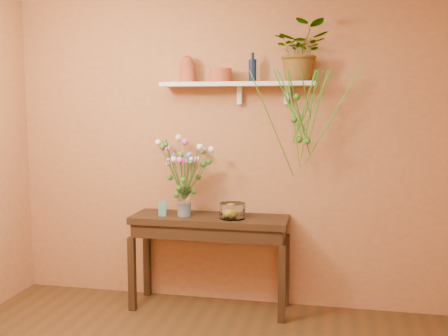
{
  "coord_description": "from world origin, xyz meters",
  "views": [
    {
      "loc": [
        0.85,
        -2.51,
        1.75
      ],
      "look_at": [
        0.0,
        1.55,
        1.25
      ],
      "focal_mm": 42.32,
      "sensor_mm": 36.0,
      "label": 1
    }
  ],
  "objects_px": {
    "sideboard": "(210,230)",
    "blue_bottle": "(253,70)",
    "glass_bowl": "(232,211)",
    "glass_vase": "(184,204)",
    "bouquet": "(185,160)",
    "spider_plant": "(301,51)",
    "terracotta_jug": "(187,70)"
  },
  "relations": [
    {
      "from": "bouquet",
      "to": "glass_vase",
      "type": "bearing_deg",
      "value": -105.06
    },
    {
      "from": "sideboard",
      "to": "terracotta_jug",
      "type": "xyz_separation_m",
      "value": [
        -0.22,
        0.12,
        1.35
      ]
    },
    {
      "from": "terracotta_jug",
      "to": "spider_plant",
      "type": "relative_size",
      "value": 0.47
    },
    {
      "from": "glass_vase",
      "to": "sideboard",
      "type": "bearing_deg",
      "value": 8.92
    },
    {
      "from": "sideboard",
      "to": "spider_plant",
      "type": "xyz_separation_m",
      "value": [
        0.74,
        0.1,
        1.49
      ]
    },
    {
      "from": "terracotta_jug",
      "to": "spider_plant",
      "type": "xyz_separation_m",
      "value": [
        0.96,
        -0.02,
        0.13
      ]
    },
    {
      "from": "terracotta_jug",
      "to": "bouquet",
      "type": "height_order",
      "value": "terracotta_jug"
    },
    {
      "from": "blue_bottle",
      "to": "glass_bowl",
      "type": "distance_m",
      "value": 1.19
    },
    {
      "from": "glass_vase",
      "to": "spider_plant",
      "type": "bearing_deg",
      "value": 8.1
    },
    {
      "from": "bouquet",
      "to": "glass_bowl",
      "type": "height_order",
      "value": "bouquet"
    },
    {
      "from": "glass_vase",
      "to": "glass_bowl",
      "type": "bearing_deg",
      "value": -1.41
    },
    {
      "from": "terracotta_jug",
      "to": "glass_vase",
      "type": "bearing_deg",
      "value": -88.23
    },
    {
      "from": "blue_bottle",
      "to": "glass_vase",
      "type": "relative_size",
      "value": 0.97
    },
    {
      "from": "sideboard",
      "to": "glass_vase",
      "type": "distance_m",
      "value": 0.31
    },
    {
      "from": "sideboard",
      "to": "blue_bottle",
      "type": "xyz_separation_m",
      "value": [
        0.34,
        0.12,
        1.34
      ]
    },
    {
      "from": "terracotta_jug",
      "to": "spider_plant",
      "type": "bearing_deg",
      "value": -0.91
    },
    {
      "from": "bouquet",
      "to": "glass_bowl",
      "type": "xyz_separation_m",
      "value": [
        0.42,
        -0.02,
        -0.42
      ]
    },
    {
      "from": "terracotta_jug",
      "to": "blue_bottle",
      "type": "relative_size",
      "value": 0.94
    },
    {
      "from": "bouquet",
      "to": "sideboard",
      "type": "bearing_deg",
      "value": 5.27
    },
    {
      "from": "glass_bowl",
      "to": "bouquet",
      "type": "bearing_deg",
      "value": 176.61
    },
    {
      "from": "glass_vase",
      "to": "bouquet",
      "type": "xyz_separation_m",
      "value": [
        0.0,
        0.01,
        0.37
      ]
    },
    {
      "from": "terracotta_jug",
      "to": "spider_plant",
      "type": "height_order",
      "value": "spider_plant"
    },
    {
      "from": "spider_plant",
      "to": "glass_bowl",
      "type": "relative_size",
      "value": 2.24
    },
    {
      "from": "terracotta_jug",
      "to": "blue_bottle",
      "type": "xyz_separation_m",
      "value": [
        0.56,
        -0.0,
        -0.01
      ]
    },
    {
      "from": "terracotta_jug",
      "to": "blue_bottle",
      "type": "bearing_deg",
      "value": -0.25
    },
    {
      "from": "glass_vase",
      "to": "bouquet",
      "type": "distance_m",
      "value": 0.37
    },
    {
      "from": "sideboard",
      "to": "glass_bowl",
      "type": "height_order",
      "value": "glass_bowl"
    },
    {
      "from": "blue_bottle",
      "to": "spider_plant",
      "type": "distance_m",
      "value": 0.42
    },
    {
      "from": "spider_plant",
      "to": "bouquet",
      "type": "bearing_deg",
      "value": -172.71
    },
    {
      "from": "glass_vase",
      "to": "bouquet",
      "type": "bearing_deg",
      "value": 74.94
    },
    {
      "from": "bouquet",
      "to": "glass_bowl",
      "type": "distance_m",
      "value": 0.59
    },
    {
      "from": "terracotta_jug",
      "to": "glass_vase",
      "type": "distance_m",
      "value": 1.14
    }
  ]
}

